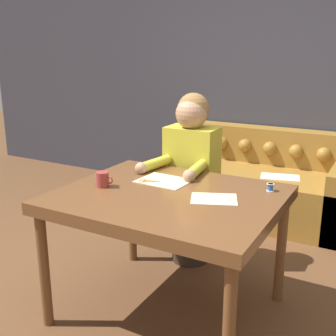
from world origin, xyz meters
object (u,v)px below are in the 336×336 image
Objects in this scene: thread_spool at (270,187)px; couch at (263,185)px; dining_table at (168,206)px; scissors at (152,182)px; mug at (103,179)px; person at (191,178)px.

couch is at bearing 107.22° from thread_spool.
dining_table is 0.25m from scissors.
scissors is (-0.22, -1.70, 0.47)m from couch.
dining_table is 10.85× the size of mug.
person reaches higher than couch.
couch is at bearing 77.66° from mug.
person is 5.19× the size of scissors.
thread_spool is (0.69, 0.18, 0.02)m from scissors.
person reaches higher than mug.
mug is (-0.20, -0.22, 0.04)m from scissors.
person is at bearing 72.89° from mug.
dining_table is 27.26× the size of thread_spool.
thread_spool reaches higher than dining_table.
scissors is 5.39× the size of thread_spool.
mug is at bearing -102.34° from couch.
scissors is at bearing -92.37° from person.
dining_table is at bearing -35.49° from scissors.
dining_table is at bearing 11.47° from mug.
scissors is at bearing -97.23° from couch.
couch is at bearing 89.30° from dining_table.
scissors is 0.30m from mug.
scissors is (-0.02, -0.51, 0.11)m from person.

